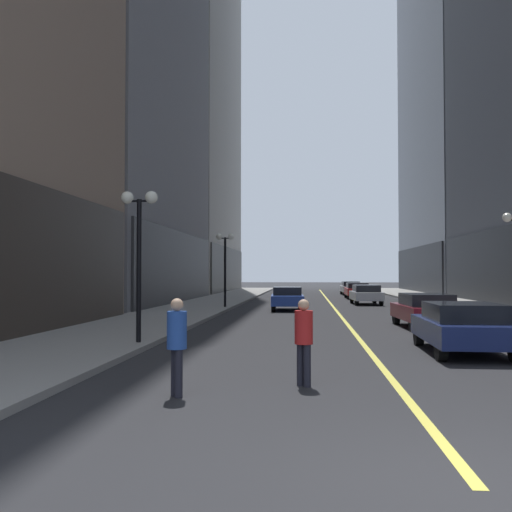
# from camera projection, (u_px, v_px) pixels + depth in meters

# --- Properties ---
(ground_plane) EXTENTS (200.00, 200.00, 0.00)m
(ground_plane) POSITION_uv_depth(u_px,v_px,m) (331.00, 304.00, 40.49)
(ground_plane) COLOR #262628
(sidewalk_left) EXTENTS (4.50, 78.00, 0.15)m
(sidewalk_left) POSITION_uv_depth(u_px,v_px,m) (213.00, 302.00, 41.20)
(sidewalk_left) COLOR gray
(sidewalk_left) RESTS_ON ground
(sidewalk_right) EXTENTS (4.50, 78.00, 0.15)m
(sidewalk_right) POSITION_uv_depth(u_px,v_px,m) (453.00, 303.00, 39.78)
(sidewalk_right) COLOR gray
(sidewalk_right) RESTS_ON ground
(lane_centre_stripe) EXTENTS (0.16, 70.00, 0.01)m
(lane_centre_stripe) POSITION_uv_depth(u_px,v_px,m) (331.00, 304.00, 40.49)
(lane_centre_stripe) COLOR #E5D64C
(lane_centre_stripe) RESTS_ON ground
(building_right_far) EXTENTS (16.00, 26.00, 63.85)m
(building_right_far) POSITION_uv_depth(u_px,v_px,m) (488.00, 4.00, 64.76)
(building_right_far) COLOR slate
(building_right_far) RESTS_ON ground
(car_navy) EXTENTS (2.02, 4.45, 1.32)m
(car_navy) POSITION_uv_depth(u_px,v_px,m) (463.00, 326.00, 15.34)
(car_navy) COLOR #141E4C
(car_navy) RESTS_ON ground
(car_maroon) EXTENTS (2.02, 4.50, 1.32)m
(car_maroon) POSITION_uv_depth(u_px,v_px,m) (425.00, 309.00, 22.45)
(car_maroon) COLOR maroon
(car_maroon) RESTS_ON ground
(car_blue) EXTENTS (1.96, 4.18, 1.32)m
(car_blue) POSITION_uv_depth(u_px,v_px,m) (287.00, 298.00, 33.41)
(car_blue) COLOR navy
(car_blue) RESTS_ON ground
(car_silver) EXTENTS (1.95, 4.31, 1.32)m
(car_silver) POSITION_uv_depth(u_px,v_px,m) (366.00, 294.00, 39.59)
(car_silver) COLOR #B7B7BC
(car_silver) RESTS_ON ground
(car_red) EXTENTS (1.84, 4.79, 1.32)m
(car_red) POSITION_uv_depth(u_px,v_px,m) (357.00, 290.00, 48.84)
(car_red) COLOR #B21919
(car_red) RESTS_ON ground
(car_white) EXTENTS (1.83, 4.70, 1.32)m
(car_white) POSITION_uv_depth(u_px,v_px,m) (350.00, 288.00, 57.20)
(car_white) COLOR silver
(car_white) RESTS_ON ground
(pedestrian_in_blue_hoodie) EXTENTS (0.47, 0.47, 1.67)m
(pedestrian_in_blue_hoodie) POSITION_uv_depth(u_px,v_px,m) (177.00, 339.00, 9.97)
(pedestrian_in_blue_hoodie) COLOR black
(pedestrian_in_blue_hoodie) RESTS_ON ground
(pedestrian_in_red_jacket) EXTENTS (0.48, 0.48, 1.61)m
(pedestrian_in_red_jacket) POSITION_uv_depth(u_px,v_px,m) (304.00, 336.00, 10.89)
(pedestrian_in_red_jacket) COLOR black
(pedestrian_in_red_jacket) RESTS_ON ground
(street_lamp_left_near) EXTENTS (1.06, 0.36, 4.43)m
(street_lamp_left_near) POSITION_uv_depth(u_px,v_px,m) (139.00, 232.00, 16.66)
(street_lamp_left_near) COLOR black
(street_lamp_left_near) RESTS_ON ground
(street_lamp_left_far) EXTENTS (1.06, 0.36, 4.43)m
(street_lamp_left_far) POSITION_uv_depth(u_px,v_px,m) (225.00, 253.00, 34.24)
(street_lamp_left_far) COLOR black
(street_lamp_left_far) RESTS_ON ground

